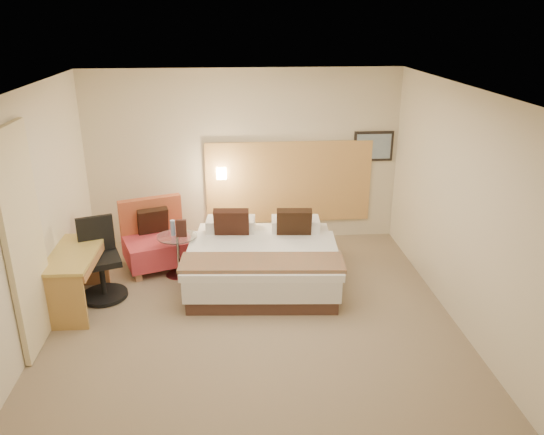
{
  "coord_description": "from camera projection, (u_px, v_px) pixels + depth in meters",
  "views": [
    {
      "loc": [
        -0.21,
        -5.47,
        3.42
      ],
      "look_at": [
        0.29,
        0.67,
        1.06
      ],
      "focal_mm": 35.0,
      "sensor_mm": 36.0,
      "label": 1
    }
  ],
  "objects": [
    {
      "name": "floor",
      "position": [
        253.0,
        321.0,
        6.33
      ],
      "size": [
        4.8,
        5.0,
        0.02
      ],
      "primitive_type": "cube",
      "color": "#816F57",
      "rests_on": "ground"
    },
    {
      "name": "ceiling",
      "position": [
        249.0,
        90.0,
        5.36
      ],
      "size": [
        4.8,
        5.0,
        0.02
      ],
      "primitive_type": "cube",
      "color": "white",
      "rests_on": "floor"
    },
    {
      "name": "wall_back",
      "position": [
        244.0,
        158.0,
        8.18
      ],
      "size": [
        4.8,
        0.02,
        2.7
      ],
      "primitive_type": "cube",
      "color": "beige",
      "rests_on": "floor"
    },
    {
      "name": "wall_front",
      "position": [
        268.0,
        349.0,
        3.51
      ],
      "size": [
        4.8,
        0.02,
        2.7
      ],
      "primitive_type": "cube",
      "color": "beige",
      "rests_on": "floor"
    },
    {
      "name": "wall_left",
      "position": [
        26.0,
        222.0,
        5.66
      ],
      "size": [
        0.02,
        5.0,
        2.7
      ],
      "primitive_type": "cube",
      "color": "beige",
      "rests_on": "floor"
    },
    {
      "name": "wall_right",
      "position": [
        462.0,
        209.0,
        6.03
      ],
      "size": [
        0.02,
        5.0,
        2.7
      ],
      "primitive_type": "cube",
      "color": "beige",
      "rests_on": "floor"
    },
    {
      "name": "headboard_panel",
      "position": [
        289.0,
        182.0,
        8.34
      ],
      "size": [
        2.6,
        0.04,
        1.3
      ],
      "primitive_type": "cube",
      "color": "#BC8949",
      "rests_on": "wall_back"
    },
    {
      "name": "art_frame",
      "position": [
        373.0,
        146.0,
        8.25
      ],
      "size": [
        0.62,
        0.03,
        0.47
      ],
      "primitive_type": "cube",
      "color": "black",
      "rests_on": "wall_back"
    },
    {
      "name": "art_canvas",
      "position": [
        374.0,
        147.0,
        8.23
      ],
      "size": [
        0.54,
        0.01,
        0.39
      ],
      "primitive_type": "cube",
      "color": "gray",
      "rests_on": "wall_back"
    },
    {
      "name": "lamp_arm",
      "position": [
        222.0,
        172.0,
        8.14
      ],
      "size": [
        0.02,
        0.12,
        0.02
      ],
      "primitive_type": "cylinder",
      "rotation": [
        1.57,
        0.0,
        0.0
      ],
      "color": "white",
      "rests_on": "wall_back"
    },
    {
      "name": "lamp_shade",
      "position": [
        222.0,
        173.0,
        8.09
      ],
      "size": [
        0.15,
        0.15,
        0.15
      ],
      "primitive_type": "cube",
      "color": "#F4E3BE",
      "rests_on": "wall_back"
    },
    {
      "name": "curtain",
      "position": [
        25.0,
        242.0,
        5.48
      ],
      "size": [
        0.06,
        0.9,
        2.42
      ],
      "primitive_type": "cube",
      "color": "beige",
      "rests_on": "wall_left"
    },
    {
      "name": "bottle_a",
      "position": [
        173.0,
        228.0,
        7.18
      ],
      "size": [
        0.07,
        0.07,
        0.22
      ],
      "primitive_type": "cylinder",
      "rotation": [
        0.0,
        0.0,
        -0.01
      ],
      "color": "#95AFE6",
      "rests_on": "side_table"
    },
    {
      "name": "menu_folder",
      "position": [
        181.0,
        228.0,
        7.13
      ],
      "size": [
        0.14,
        0.06,
        0.24
      ],
      "primitive_type": "cube",
      "rotation": [
        0.0,
        0.0,
        -0.01
      ],
      "color": "#321914",
      "rests_on": "side_table"
    },
    {
      "name": "bed",
      "position": [
        263.0,
        259.0,
        7.2
      ],
      "size": [
        2.1,
        2.06,
        0.96
      ],
      "color": "#432A21",
      "rests_on": "floor"
    },
    {
      "name": "lounge_chair",
      "position": [
        156.0,
        241.0,
        7.62
      ],
      "size": [
        1.11,
        1.04,
        0.95
      ],
      "color": "#B47955",
      "rests_on": "floor"
    },
    {
      "name": "side_table",
      "position": [
        178.0,
        254.0,
        7.3
      ],
      "size": [
        0.55,
        0.55,
        0.61
      ],
      "color": "white",
      "rests_on": "floor"
    },
    {
      "name": "desk",
      "position": [
        77.0,
        264.0,
        6.46
      ],
      "size": [
        0.56,
        1.19,
        0.74
      ],
      "color": "tan",
      "rests_on": "floor"
    },
    {
      "name": "desk_chair",
      "position": [
        101.0,
        266.0,
        6.75
      ],
      "size": [
        0.74,
        0.74,
        1.03
      ],
      "color": "black",
      "rests_on": "floor"
    }
  ]
}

